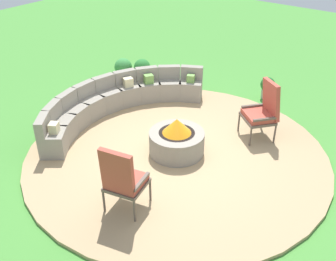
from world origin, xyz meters
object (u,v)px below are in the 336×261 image
at_px(potted_plant_0, 142,71).
at_px(curved_stone_bench, 117,102).
at_px(potted_plant_2, 267,87).
at_px(lounge_chair_front_left, 123,179).
at_px(potted_plant_1, 123,70).
at_px(fire_pit, 177,140).
at_px(lounge_chair_front_right, 263,110).

bearing_deg(potted_plant_0, curved_stone_bench, -157.65).
bearing_deg(potted_plant_2, lounge_chair_front_left, -179.62).
height_order(lounge_chair_front_left, potted_plant_0, lounge_chair_front_left).
xyz_separation_m(potted_plant_0, potted_plant_2, (1.21, -2.81, -0.08)).
relative_size(potted_plant_1, potted_plant_2, 1.30).
height_order(curved_stone_bench, lounge_chair_front_left, lounge_chair_front_left).
distance_m(fire_pit, potted_plant_2, 3.23).
distance_m(fire_pit, potted_plant_0, 3.24).
height_order(lounge_chair_front_left, lounge_chair_front_right, lounge_chair_front_right).
xyz_separation_m(curved_stone_bench, potted_plant_1, (1.36, 1.08, -0.00)).
bearing_deg(curved_stone_bench, lounge_chair_front_left, -134.24).
relative_size(fire_pit, potted_plant_2, 1.97).
bearing_deg(potted_plant_2, potted_plant_1, 114.27).
bearing_deg(fire_pit, lounge_chair_front_left, -170.12).
distance_m(lounge_chair_front_left, potted_plant_0, 4.70).
height_order(fire_pit, potted_plant_2, fire_pit).
relative_size(lounge_chair_front_left, potted_plant_1, 1.73).
bearing_deg(potted_plant_1, curved_stone_bench, -141.63).
distance_m(curved_stone_bench, lounge_chair_front_left, 3.07).
bearing_deg(fire_pit, potted_plant_1, 59.30).
distance_m(fire_pit, potted_plant_1, 3.45).
distance_m(curved_stone_bench, lounge_chair_front_right, 3.06).
bearing_deg(lounge_chair_front_left, potted_plant_2, 77.09).
distance_m(fire_pit, lounge_chair_front_left, 1.78).
height_order(curved_stone_bench, potted_plant_0, curved_stone_bench).
xyz_separation_m(curved_stone_bench, potted_plant_0, (1.60, 0.66, 0.01)).
xyz_separation_m(curved_stone_bench, lounge_chair_front_left, (-2.13, -2.19, 0.28)).
distance_m(curved_stone_bench, potted_plant_1, 1.73).
xyz_separation_m(fire_pit, lounge_chair_front_left, (-1.73, -0.30, 0.31)).
bearing_deg(potted_plant_1, potted_plant_2, -65.73).
bearing_deg(lounge_chair_front_right, potted_plant_0, 30.41).
height_order(lounge_chair_front_right, potted_plant_0, lounge_chair_front_right).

